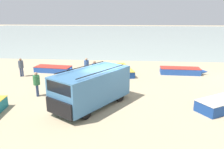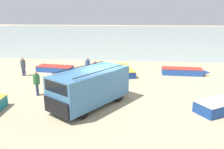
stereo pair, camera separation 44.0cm
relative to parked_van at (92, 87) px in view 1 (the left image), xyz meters
The scene contains 10 objects.
ground_plane 1.71m from the parked_van, 58.24° to the left, with size 200.00×200.00×0.00m, color tan.
sea_water 53.07m from the parked_van, 89.29° to the left, with size 120.00×80.00×0.01m, color #99A89E.
parked_van is the anchor object (origin of this frame).
fishing_rowboat_1 7.65m from the parked_van, 80.00° to the left, with size 2.48×4.56×0.58m.
fishing_rowboat_2 10.30m from the parked_van, 48.67° to the left, with size 4.23×1.34×0.58m.
fishing_rowboat_3 8.96m from the parked_van, 123.30° to the left, with size 4.09×1.72×0.52m.
fisherman_0 9.13m from the parked_van, 141.68° to the left, with size 0.42×0.42×1.59m.
fisherman_1 4.54m from the parked_van, 97.45° to the left, with size 0.45×0.45×1.72m.
fisherman_2 6.49m from the parked_van, 104.21° to the left, with size 0.42×0.42×1.59m.
fisherman_3 4.04m from the parked_van, 162.33° to the left, with size 0.42×0.42×1.62m.
Camera 1 is at (1.57, -12.82, 5.18)m, focal length 35.00 mm.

